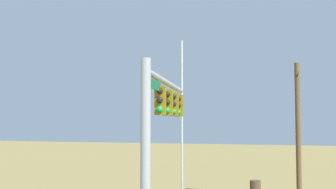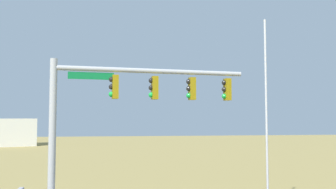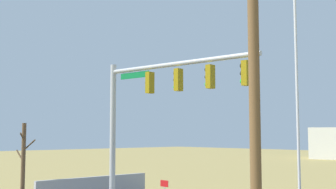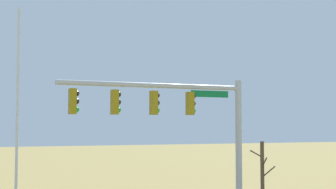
{
  "view_description": "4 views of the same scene",
  "coord_description": "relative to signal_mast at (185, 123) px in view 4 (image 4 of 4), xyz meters",
  "views": [
    {
      "loc": [
        13.7,
        3.62,
        5.17
      ],
      "look_at": [
        -2.04,
        -0.88,
        6.2
      ],
      "focal_mm": 45.0,
      "sensor_mm": 36.0,
      "label": 1
    },
    {
      "loc": [
        0.44,
        14.32,
        4.58
      ],
      "look_at": [
        -1.72,
        -0.74,
        5.58
      ],
      "focal_mm": 38.87,
      "sensor_mm": 36.0,
      "label": 2
    },
    {
      "loc": [
        -14.66,
        12.6,
        3.51
      ],
      "look_at": [
        -1.2,
        0.03,
        5.17
      ],
      "focal_mm": 47.77,
      "sensor_mm": 36.0,
      "label": 3
    },
    {
      "loc": [
        -6.11,
        -18.48,
        5.09
      ],
      "look_at": [
        -0.74,
        -1.25,
        6.15
      ],
      "focal_mm": 49.43,
      "sensor_mm": 36.0,
      "label": 4
    }
  ],
  "objects": [
    {
      "name": "bare_tree",
      "position": [
        5.45,
        3.46,
        -2.95
      ],
      "size": [
        1.27,
        1.02,
        4.07
      ],
      "color": "brown",
      "rests_on": "ground_plane"
    },
    {
      "name": "signal_mast",
      "position": [
        0.0,
        0.0,
        0.0
      ],
      "size": [
        8.02,
        1.26,
        6.89
      ],
      "color": "#B2B5BA",
      "rests_on": "ground_plane"
    },
    {
      "name": "flagpole",
      "position": [
        -6.58,
        -0.95,
        -0.47
      ],
      "size": [
        0.1,
        0.1,
        9.14
      ],
      "primitive_type": "cylinder",
      "color": "silver",
      "rests_on": "ground_plane"
    }
  ]
}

